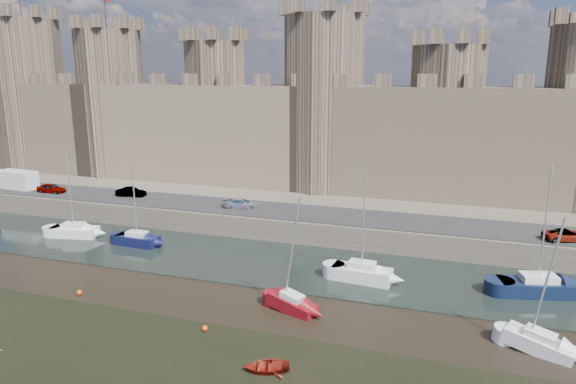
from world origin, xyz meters
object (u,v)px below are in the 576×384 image
at_px(car_1, 131,192).
at_px(sailboat_0, 74,231).
at_px(sailboat_2, 362,272).
at_px(sailboat_5, 539,342).
at_px(car_2, 241,203).
at_px(sailboat_1, 137,239).
at_px(car_3, 566,235).
at_px(car_0, 51,188).
at_px(sailboat_4, 292,303).
at_px(sailboat_3, 538,286).
at_px(van, 17,180).

xyz_separation_m(car_1, sailboat_0, (-0.87, -9.84, -2.35)).
xyz_separation_m(sailboat_2, sailboat_5, (13.45, -8.01, -0.19)).
bearing_deg(car_2, sailboat_1, 120.36).
xyz_separation_m(car_2, car_3, (34.36, -1.38, -0.00)).
bearing_deg(car_0, car_2, -89.59).
bearing_deg(sailboat_0, car_2, 17.60).
xyz_separation_m(sailboat_2, sailboat_4, (-4.10, -7.50, -0.18)).
bearing_deg(sailboat_2, sailboat_5, -25.71).
bearing_deg(sailboat_3, sailboat_1, 165.30).
relative_size(sailboat_1, sailboat_2, 0.85).
relative_size(car_1, sailboat_3, 0.34).
height_order(car_0, van, van).
distance_m(sailboat_3, sailboat_4, 20.85).
relative_size(van, sailboat_2, 0.51).
bearing_deg(sailboat_3, sailboat_0, 165.03).
bearing_deg(sailboat_0, sailboat_2, -14.73).
height_order(sailboat_4, sailboat_5, sailboat_5).
distance_m(car_2, sailboat_0, 19.19).
xyz_separation_m(van, sailboat_1, (25.31, -9.12, -2.99)).
xyz_separation_m(car_3, van, (-67.88, 1.16, 0.67)).
bearing_deg(car_3, sailboat_3, 138.95).
distance_m(car_0, car_2, 27.26).
xyz_separation_m(sailboat_0, sailboat_1, (8.55, -0.27, -0.01)).
xyz_separation_m(sailboat_3, sailboat_5, (-1.10, -9.81, -0.15)).
distance_m(sailboat_0, sailboat_4, 30.79).
distance_m(sailboat_0, sailboat_1, 8.55).
height_order(car_0, sailboat_5, sailboat_5).
bearing_deg(car_1, sailboat_0, 166.25).
xyz_separation_m(sailboat_0, sailboat_5, (46.76, -10.29, -0.09)).
bearing_deg(sailboat_5, sailboat_0, -172.03).
height_order(car_0, sailboat_3, sailboat_3).
bearing_deg(sailboat_4, car_1, 164.01).
height_order(car_2, car_3, car_2).
bearing_deg(sailboat_5, car_0, -177.60).
bearing_deg(car_3, car_1, 68.24).
bearing_deg(van, car_2, 5.27).
distance_m(car_3, sailboat_3, 9.08).
height_order(car_3, sailboat_2, sailboat_2).
relative_size(car_2, sailboat_2, 0.36).
bearing_deg(sailboat_0, sailboat_1, -12.65).
xyz_separation_m(car_3, sailboat_3, (-3.26, -8.17, -2.25)).
xyz_separation_m(sailboat_1, sailboat_2, (24.75, -2.01, 0.11)).
distance_m(car_1, sailboat_1, 12.92).
relative_size(car_3, sailboat_0, 0.43).
distance_m(sailboat_2, sailboat_5, 15.66).
bearing_deg(car_1, sailboat_5, -122.37).
distance_m(car_0, sailboat_4, 43.68).
height_order(van, sailboat_1, sailboat_1).
relative_size(car_2, sailboat_5, 0.43).
bearing_deg(sailboat_2, car_1, 164.53).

